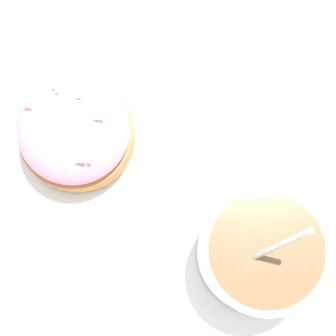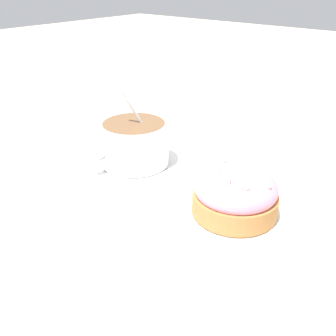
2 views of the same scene
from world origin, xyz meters
name	(u,v)px [view 1 (image 1 of 2)]	position (x,y,z in m)	size (l,w,h in m)	color
ground_plane	(165,196)	(0.00, 0.00, 0.00)	(3.00, 3.00, 0.00)	#C6B793
paper_napkin	(165,196)	(0.00, 0.00, 0.00)	(0.31, 0.28, 0.00)	white
coffee_cup	(262,250)	(0.09, -0.01, 0.03)	(0.09, 0.12, 0.12)	white
frosted_pastry	(75,131)	(-0.09, 0.01, 0.03)	(0.09, 0.09, 0.05)	#B2753D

